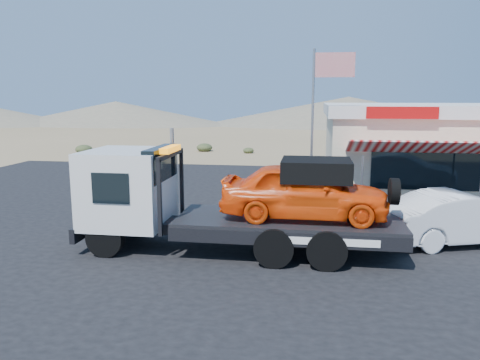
{
  "coord_description": "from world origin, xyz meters",
  "views": [
    {
      "loc": [
        4.68,
        -13.56,
        4.28
      ],
      "look_at": [
        2.34,
        1.74,
        1.5
      ],
      "focal_mm": 35.0,
      "sensor_mm": 36.0,
      "label": 1
    }
  ],
  "objects_px": {
    "white_sedan": "(462,218)",
    "tow_truck": "(230,197)",
    "jerky_store": "(439,147)",
    "flagpole": "(319,110)"
  },
  "relations": [
    {
      "from": "white_sedan",
      "to": "tow_truck",
      "type": "bearing_deg",
      "value": 85.27
    },
    {
      "from": "jerky_store",
      "to": "flagpole",
      "type": "distance_m",
      "value": 7.36
    },
    {
      "from": "tow_truck",
      "to": "jerky_store",
      "type": "relative_size",
      "value": 0.83
    },
    {
      "from": "white_sedan",
      "to": "jerky_store",
      "type": "height_order",
      "value": "jerky_store"
    },
    {
      "from": "jerky_store",
      "to": "flagpole",
      "type": "bearing_deg",
      "value": -141.21
    },
    {
      "from": "flagpole",
      "to": "tow_truck",
      "type": "bearing_deg",
      "value": -113.09
    },
    {
      "from": "tow_truck",
      "to": "flagpole",
      "type": "height_order",
      "value": "flagpole"
    },
    {
      "from": "white_sedan",
      "to": "jerky_store",
      "type": "xyz_separation_m",
      "value": [
        1.39,
        8.46,
        1.21
      ]
    },
    {
      "from": "tow_truck",
      "to": "flagpole",
      "type": "distance_m",
      "value": 6.55
    },
    {
      "from": "white_sedan",
      "to": "flagpole",
      "type": "bearing_deg",
      "value": 27.2
    }
  ]
}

